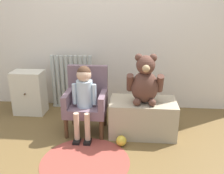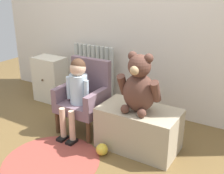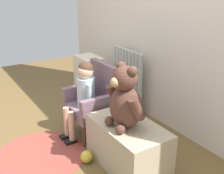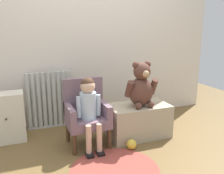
{
  "view_description": "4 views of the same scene",
  "coord_description": "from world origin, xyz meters",
  "px_view_note": "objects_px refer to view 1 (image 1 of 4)",
  "views": [
    {
      "loc": [
        0.34,
        -1.97,
        1.37
      ],
      "look_at": [
        0.12,
        0.51,
        0.51
      ],
      "focal_mm": 40.0,
      "sensor_mm": 36.0,
      "label": 1
    },
    {
      "loc": [
        1.39,
        -1.52,
        1.41
      ],
      "look_at": [
        0.16,
        0.51,
        0.51
      ],
      "focal_mm": 45.0,
      "sensor_mm": 36.0,
      "label": 2
    },
    {
      "loc": [
        2.04,
        -0.69,
        1.46
      ],
      "look_at": [
        0.21,
        0.48,
        0.61
      ],
      "focal_mm": 45.0,
      "sensor_mm": 36.0,
      "label": 3
    },
    {
      "loc": [
        -0.81,
        -1.95,
        1.26
      ],
      "look_at": [
        0.14,
        0.51,
        0.61
      ],
      "focal_mm": 40.0,
      "sensor_mm": 36.0,
      "label": 4
    }
  ],
  "objects_px": {
    "small_dresser": "(29,93)",
    "low_bench": "(143,117)",
    "child_figure": "(84,91)",
    "floor_rug": "(85,162)",
    "large_teddy_bear": "(145,82)",
    "toy_ball": "(121,141)",
    "child_armchair": "(87,100)",
    "radiator": "(72,82)"
  },
  "relations": [
    {
      "from": "child_figure",
      "to": "floor_rug",
      "type": "relative_size",
      "value": 0.93
    },
    {
      "from": "radiator",
      "to": "large_teddy_bear",
      "type": "height_order",
      "value": "large_teddy_bear"
    },
    {
      "from": "child_armchair",
      "to": "small_dresser",
      "type": "bearing_deg",
      "value": 155.2
    },
    {
      "from": "radiator",
      "to": "child_figure",
      "type": "distance_m",
      "value": 0.79
    },
    {
      "from": "small_dresser",
      "to": "floor_rug",
      "type": "bearing_deg",
      "value": -47.58
    },
    {
      "from": "child_figure",
      "to": "large_teddy_bear",
      "type": "xyz_separation_m",
      "value": [
        0.62,
        0.04,
        0.11
      ]
    },
    {
      "from": "child_armchair",
      "to": "low_bench",
      "type": "relative_size",
      "value": 1.02
    },
    {
      "from": "child_armchair",
      "to": "floor_rug",
      "type": "height_order",
      "value": "child_armchair"
    },
    {
      "from": "floor_rug",
      "to": "small_dresser",
      "type": "bearing_deg",
      "value": 132.42
    },
    {
      "from": "child_figure",
      "to": "large_teddy_bear",
      "type": "height_order",
      "value": "large_teddy_bear"
    },
    {
      "from": "low_bench",
      "to": "large_teddy_bear",
      "type": "relative_size",
      "value": 1.37
    },
    {
      "from": "toy_ball",
      "to": "floor_rug",
      "type": "bearing_deg",
      "value": -135.72
    },
    {
      "from": "child_figure",
      "to": "floor_rug",
      "type": "bearing_deg",
      "value": -79.73
    },
    {
      "from": "low_bench",
      "to": "floor_rug",
      "type": "distance_m",
      "value": 0.8
    },
    {
      "from": "small_dresser",
      "to": "toy_ball",
      "type": "height_order",
      "value": "small_dresser"
    },
    {
      "from": "child_armchair",
      "to": "low_bench",
      "type": "bearing_deg",
      "value": -3.24
    },
    {
      "from": "low_bench",
      "to": "toy_ball",
      "type": "relative_size",
      "value": 6.67
    },
    {
      "from": "small_dresser",
      "to": "low_bench",
      "type": "bearing_deg",
      "value": -16.02
    },
    {
      "from": "radiator",
      "to": "large_teddy_bear",
      "type": "distance_m",
      "value": 1.17
    },
    {
      "from": "small_dresser",
      "to": "low_bench",
      "type": "height_order",
      "value": "small_dresser"
    },
    {
      "from": "child_figure",
      "to": "low_bench",
      "type": "distance_m",
      "value": 0.69
    },
    {
      "from": "child_figure",
      "to": "toy_ball",
      "type": "height_order",
      "value": "child_figure"
    },
    {
      "from": "low_bench",
      "to": "toy_ball",
      "type": "distance_m",
      "value": 0.37
    },
    {
      "from": "child_figure",
      "to": "floor_rug",
      "type": "distance_m",
      "value": 0.7
    },
    {
      "from": "child_armchair",
      "to": "toy_ball",
      "type": "distance_m",
      "value": 0.59
    },
    {
      "from": "radiator",
      "to": "toy_ball",
      "type": "relative_size",
      "value": 6.82
    },
    {
      "from": "child_armchair",
      "to": "low_bench",
      "type": "height_order",
      "value": "child_armchair"
    },
    {
      "from": "large_teddy_bear",
      "to": "child_armchair",
      "type": "bearing_deg",
      "value": 173.33
    },
    {
      "from": "child_armchair",
      "to": "child_figure",
      "type": "xyz_separation_m",
      "value": [
        -0.0,
        -0.11,
        0.14
      ]
    },
    {
      "from": "radiator",
      "to": "large_teddy_bear",
      "type": "relative_size",
      "value": 1.4
    },
    {
      "from": "toy_ball",
      "to": "small_dresser",
      "type": "bearing_deg",
      "value": 150.58
    },
    {
      "from": "child_armchair",
      "to": "large_teddy_bear",
      "type": "bearing_deg",
      "value": -6.67
    },
    {
      "from": "large_teddy_bear",
      "to": "floor_rug",
      "type": "height_order",
      "value": "large_teddy_bear"
    },
    {
      "from": "small_dresser",
      "to": "child_armchair",
      "type": "relative_size",
      "value": 0.78
    },
    {
      "from": "large_teddy_bear",
      "to": "floor_rug",
      "type": "xyz_separation_m",
      "value": [
        -0.53,
        -0.54,
        -0.6
      ]
    },
    {
      "from": "low_bench",
      "to": "floor_rug",
      "type": "height_order",
      "value": "low_bench"
    },
    {
      "from": "toy_ball",
      "to": "child_figure",
      "type": "bearing_deg",
      "value": 154.05
    },
    {
      "from": "child_armchair",
      "to": "large_teddy_bear",
      "type": "height_order",
      "value": "large_teddy_bear"
    },
    {
      "from": "low_bench",
      "to": "toy_ball",
      "type": "xyz_separation_m",
      "value": [
        -0.21,
        -0.27,
        -0.14
      ]
    },
    {
      "from": "large_teddy_bear",
      "to": "toy_ball",
      "type": "distance_m",
      "value": 0.64
    },
    {
      "from": "large_teddy_bear",
      "to": "floor_rug",
      "type": "relative_size",
      "value": 0.63
    },
    {
      "from": "child_figure",
      "to": "floor_rug",
      "type": "xyz_separation_m",
      "value": [
        0.09,
        -0.49,
        -0.49
      ]
    }
  ]
}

